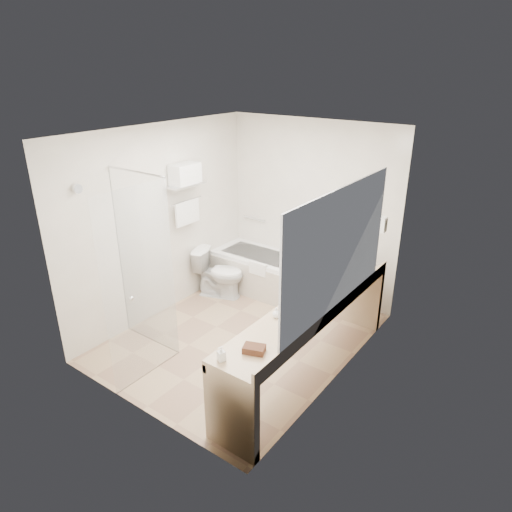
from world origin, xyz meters
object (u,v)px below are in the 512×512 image
Objects in this scene: amenity_basket at (254,349)px; water_bottle_left at (330,282)px; toilet at (219,273)px; bathtub at (266,273)px; vanity_counter at (310,324)px.

water_bottle_left reaches higher than amenity_basket.
toilet is at bearing 137.13° from amenity_basket.
bathtub is 8.56× the size of amenity_basket.
water_bottle_left is at bearing -32.12° from bathtub.
bathtub is at bearing 137.65° from vanity_counter.
vanity_counter is 12.32× the size of water_bottle_left.
bathtub is at bearing 122.79° from amenity_basket.
water_bottle_left is at bearing 91.02° from amenity_basket.
amenity_basket is at bearing -88.98° from water_bottle_left.
amenity_basket is at bearing -57.21° from bathtub.
bathtub is at bearing 147.88° from water_bottle_left.
toilet is at bearing -129.87° from bathtub.
amenity_basket is 0.85× the size of water_bottle_left.
vanity_counter reaches higher than bathtub.
toilet is 2.09m from water_bottle_left.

